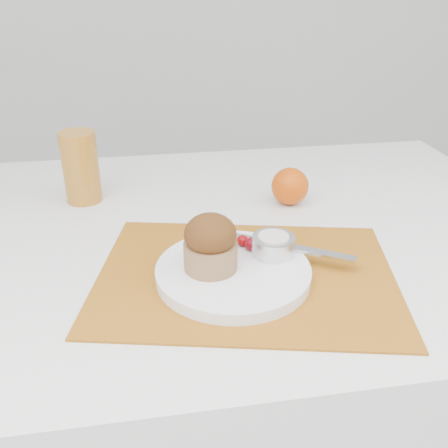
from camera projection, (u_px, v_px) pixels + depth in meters
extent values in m
cube|color=white|center=(219.00, 387.00, 1.04)|extent=(1.20, 0.80, 0.75)
cube|color=#A25F16|center=(246.00, 275.00, 0.73)|extent=(0.49, 0.40, 0.00)
cylinder|color=white|center=(233.00, 272.00, 0.71)|extent=(0.26, 0.26, 0.02)
cylinder|color=silver|center=(273.00, 245.00, 0.74)|extent=(0.07, 0.07, 0.03)
cylinder|color=silver|center=(274.00, 237.00, 0.73)|extent=(0.05, 0.05, 0.01)
ellipsoid|color=#590203|center=(243.00, 241.00, 0.76)|extent=(0.02, 0.02, 0.02)
ellipsoid|color=#50020A|center=(252.00, 244.00, 0.75)|extent=(0.02, 0.02, 0.02)
cube|color=#B4B7BD|center=(290.00, 247.00, 0.76)|extent=(0.18, 0.12, 0.00)
sphere|color=#D54F07|center=(290.00, 186.00, 0.94)|extent=(0.07, 0.07, 0.07)
cylinder|color=#B57221|center=(81.00, 167.00, 0.94)|extent=(0.07, 0.07, 0.14)
cylinder|color=#A2754E|center=(211.00, 255.00, 0.70)|extent=(0.10, 0.10, 0.04)
ellipsoid|color=#331909|center=(210.00, 234.00, 0.68)|extent=(0.07, 0.07, 0.06)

